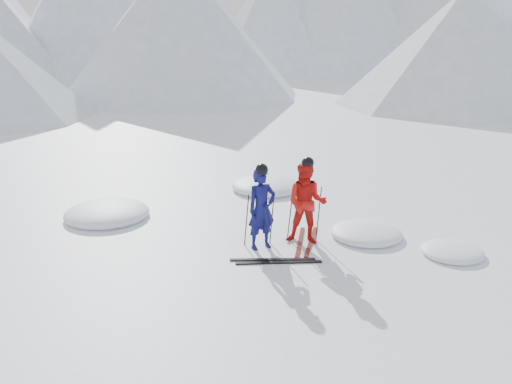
{
  "coord_description": "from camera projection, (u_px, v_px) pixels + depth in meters",
  "views": [
    {
      "loc": [
        -2.59,
        -10.35,
        4.46
      ],
      "look_at": [
        -1.52,
        0.5,
        1.1
      ],
      "focal_mm": 38.0,
      "sensor_mm": 36.0,
      "label": 1
    }
  ],
  "objects": [
    {
      "name": "ski_worn_left",
      "position": [
        300.0,
        242.0,
        11.6
      ],
      "size": [
        0.51,
        1.67,
        0.03
      ],
      "primitive_type": "cube",
      "rotation": [
        0.0,
        0.0,
        -0.25
      ],
      "color": "black",
      "rests_on": "ground"
    },
    {
      "name": "snow_lumps",
      "position": [
        236.0,
        212.0,
        13.54
      ],
      "size": [
        9.01,
        6.54,
        0.45
      ],
      "color": "white",
      "rests_on": "ground"
    },
    {
      "name": "pole_blue_right",
      "position": [
        272.0,
        218.0,
        11.45
      ],
      "size": [
        0.12,
        0.07,
        1.14
      ],
      "primitive_type": "cylinder",
      "rotation": [
        -0.04,
        0.08,
        0.0
      ],
      "color": "black",
      "rests_on": "ground"
    },
    {
      "name": "pole_red_right",
      "position": [
        319.0,
        214.0,
        11.62
      ],
      "size": [
        0.12,
        0.08,
        1.18
      ],
      "primitive_type": "cylinder",
      "rotation": [
        -0.05,
        0.08,
        0.0
      ],
      "color": "black",
      "rests_on": "ground"
    },
    {
      "name": "pole_red_left",
      "position": [
        290.0,
        213.0,
        11.66
      ],
      "size": [
        0.12,
        0.09,
        1.18
      ],
      "primitive_type": "cylinder",
      "rotation": [
        0.06,
        0.08,
        0.0
      ],
      "color": "black",
      "rests_on": "ground"
    },
    {
      "name": "ski_worn_right",
      "position": [
        311.0,
        242.0,
        11.63
      ],
      "size": [
        0.62,
        1.64,
        0.03
      ],
      "primitive_type": "cube",
      "rotation": [
        0.0,
        0.0,
        -0.32
      ],
      "color": "black",
      "rests_on": "ground"
    },
    {
      "name": "pole_blue_left",
      "position": [
        247.0,
        220.0,
        11.3
      ],
      "size": [
        0.12,
        0.08,
        1.14
      ],
      "primitive_type": "cylinder",
      "rotation": [
        0.05,
        0.08,
        0.0
      ],
      "color": "black",
      "rests_on": "ground"
    },
    {
      "name": "ski_loose_b",
      "position": [
        279.0,
        263.0,
        10.6
      ],
      "size": [
        1.7,
        0.17,
        0.03
      ],
      "primitive_type": "cube",
      "rotation": [
        0.0,
        0.0,
        1.53
      ],
      "color": "black",
      "rests_on": "ground"
    },
    {
      "name": "skier_red",
      "position": [
        307.0,
        203.0,
        11.36
      ],
      "size": [
        1.02,
        0.89,
        1.78
      ],
      "primitive_type": "imported",
      "rotation": [
        0.0,
        0.0,
        -0.28
      ],
      "color": "red",
      "rests_on": "ground"
    },
    {
      "name": "ski_loose_a",
      "position": [
        273.0,
        260.0,
        10.73
      ],
      "size": [
        1.7,
        0.22,
        0.03
      ],
      "primitive_type": "cube",
      "rotation": [
        0.0,
        0.0,
        1.49
      ],
      "color": "black",
      "rests_on": "ground"
    },
    {
      "name": "ground",
      "position": [
        330.0,
        247.0,
        11.4
      ],
      "size": [
        160.0,
        160.0,
        0.0
      ],
      "primitive_type": "plane",
      "color": "white",
      "rests_on": "ground"
    },
    {
      "name": "skier_blue",
      "position": [
        262.0,
        209.0,
        11.11
      ],
      "size": [
        0.73,
        0.62,
        1.71
      ],
      "primitive_type": "imported",
      "rotation": [
        0.0,
        0.0,
        0.4
      ],
      "color": "#0D0F50",
      "rests_on": "ground"
    }
  ]
}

